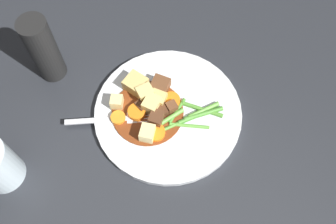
% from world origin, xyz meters
% --- Properties ---
extents(ground_plane, '(3.00, 3.00, 0.00)m').
position_xyz_m(ground_plane, '(0.00, 0.00, 0.00)').
color(ground_plane, '#26282D').
extents(dinner_plate, '(0.28, 0.28, 0.01)m').
position_xyz_m(dinner_plate, '(0.00, 0.00, 0.01)').
color(dinner_plate, white).
rests_on(dinner_plate, ground_plane).
extents(stew_sauce, '(0.13, 0.13, 0.00)m').
position_xyz_m(stew_sauce, '(0.04, 0.01, 0.01)').
color(stew_sauce, brown).
rests_on(stew_sauce, dinner_plate).
extents(carrot_slice_0, '(0.04, 0.04, 0.01)m').
position_xyz_m(carrot_slice_0, '(-0.00, -0.02, 0.02)').
color(carrot_slice_0, orange).
rests_on(carrot_slice_0, dinner_plate).
extents(carrot_slice_1, '(0.03, 0.03, 0.01)m').
position_xyz_m(carrot_slice_1, '(0.09, 0.04, 0.02)').
color(carrot_slice_1, orange).
rests_on(carrot_slice_1, dinner_plate).
extents(carrot_slice_2, '(0.05, 0.05, 0.01)m').
position_xyz_m(carrot_slice_2, '(0.05, 0.02, 0.02)').
color(carrot_slice_2, orange).
rests_on(carrot_slice_2, dinner_plate).
extents(carrot_slice_3, '(0.05, 0.05, 0.01)m').
position_xyz_m(carrot_slice_3, '(0.01, 0.05, 0.02)').
color(carrot_slice_3, orange).
rests_on(carrot_slice_3, dinner_plate).
extents(potato_chunk_0, '(0.03, 0.03, 0.02)m').
position_xyz_m(potato_chunk_0, '(0.02, -0.02, 0.03)').
color(potato_chunk_0, '#DBBC6B').
rests_on(potato_chunk_0, dinner_plate).
extents(potato_chunk_1, '(0.03, 0.03, 0.03)m').
position_xyz_m(potato_chunk_1, '(0.02, 0.06, 0.03)').
color(potato_chunk_1, '#EAD68C').
rests_on(potato_chunk_1, dinner_plate).
extents(potato_chunk_2, '(0.04, 0.04, 0.03)m').
position_xyz_m(potato_chunk_2, '(0.05, -0.02, 0.03)').
color(potato_chunk_2, '#E5CC7A').
rests_on(potato_chunk_2, dinner_plate).
extents(potato_chunk_3, '(0.05, 0.05, 0.03)m').
position_xyz_m(potato_chunk_3, '(0.07, -0.04, 0.03)').
color(potato_chunk_3, '#DBBC6B').
rests_on(potato_chunk_3, dinner_plate).
extents(potato_chunk_4, '(0.03, 0.04, 0.03)m').
position_xyz_m(potato_chunk_4, '(0.03, -0.00, 0.03)').
color(potato_chunk_4, '#E5CC7A').
rests_on(potato_chunk_4, dinner_plate).
extents(potato_chunk_5, '(0.03, 0.03, 0.03)m').
position_xyz_m(potato_chunk_5, '(0.10, 0.01, 0.03)').
color(potato_chunk_5, '#EAD68C').
rests_on(potato_chunk_5, dinner_plate).
extents(meat_chunk_0, '(0.03, 0.03, 0.02)m').
position_xyz_m(meat_chunk_0, '(0.05, -0.00, 0.02)').
color(meat_chunk_0, '#4C2B19').
rests_on(meat_chunk_0, dinner_plate).
extents(meat_chunk_1, '(0.03, 0.03, 0.02)m').
position_xyz_m(meat_chunk_1, '(0.01, 0.01, 0.02)').
color(meat_chunk_1, '#4C2B19').
rests_on(meat_chunk_1, dinner_plate).
extents(meat_chunk_2, '(0.04, 0.04, 0.02)m').
position_xyz_m(meat_chunk_2, '(0.03, -0.04, 0.02)').
color(meat_chunk_2, brown).
rests_on(meat_chunk_2, dinner_plate).
extents(meat_chunk_3, '(0.03, 0.03, 0.02)m').
position_xyz_m(meat_chunk_3, '(-0.01, -0.01, 0.02)').
color(meat_chunk_3, brown).
rests_on(meat_chunk_3, dinner_plate).
extents(meat_chunk_4, '(0.03, 0.03, 0.03)m').
position_xyz_m(meat_chunk_4, '(0.02, 0.02, 0.03)').
color(meat_chunk_4, '#56331E').
rests_on(meat_chunk_4, dinner_plate).
extents(green_bean_0, '(0.08, 0.02, 0.01)m').
position_xyz_m(green_bean_0, '(-0.06, -0.02, 0.02)').
color(green_bean_0, '#599E38').
rests_on(green_bean_0, dinner_plate).
extents(green_bean_1, '(0.07, 0.02, 0.01)m').
position_xyz_m(green_bean_1, '(-0.05, 0.02, 0.02)').
color(green_bean_1, '#66AD42').
rests_on(green_bean_1, dinner_plate).
extents(green_bean_2, '(0.05, 0.05, 0.01)m').
position_xyz_m(green_bean_2, '(-0.06, -0.02, 0.02)').
color(green_bean_2, '#66AD42').
rests_on(green_bean_2, dinner_plate).
extents(green_bean_3, '(0.07, 0.06, 0.01)m').
position_xyz_m(green_bean_3, '(-0.03, 0.02, 0.02)').
color(green_bean_3, '#599E38').
rests_on(green_bean_3, dinner_plate).
extents(green_bean_4, '(0.04, 0.04, 0.01)m').
position_xyz_m(green_bean_4, '(-0.01, 0.01, 0.02)').
color(green_bean_4, '#66AD42').
rests_on(green_bean_4, dinner_plate).
extents(green_bean_5, '(0.02, 0.06, 0.01)m').
position_xyz_m(green_bean_5, '(-0.02, -0.01, 0.02)').
color(green_bean_5, '#4C8E33').
rests_on(green_bean_5, dinner_plate).
extents(green_bean_6, '(0.05, 0.04, 0.01)m').
position_xyz_m(green_bean_6, '(-0.05, -0.00, 0.02)').
color(green_bean_6, '#4C8E33').
rests_on(green_bean_6, dinner_plate).
extents(green_bean_7, '(0.07, 0.05, 0.01)m').
position_xyz_m(green_bean_7, '(-0.07, -0.01, 0.02)').
color(green_bean_7, '#4C8E33').
rests_on(green_bean_7, dinner_plate).
extents(fork, '(0.17, 0.07, 0.00)m').
position_xyz_m(fork, '(0.09, 0.04, 0.01)').
color(fork, silver).
rests_on(fork, dinner_plate).
extents(pepper_mill, '(0.05, 0.05, 0.15)m').
position_xyz_m(pepper_mill, '(0.25, -0.04, 0.07)').
color(pepper_mill, black).
rests_on(pepper_mill, ground_plane).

